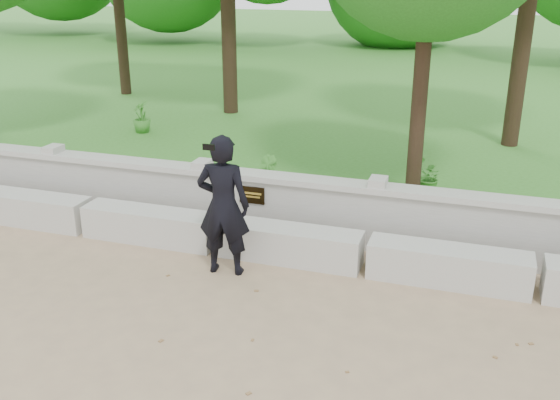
{
  "coord_description": "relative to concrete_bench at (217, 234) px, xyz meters",
  "views": [
    {
      "loc": [
        3.17,
        -5.07,
        3.56
      ],
      "look_at": [
        1.02,
        1.5,
        0.97
      ],
      "focal_mm": 40.0,
      "sensor_mm": 36.0,
      "label": 1
    }
  ],
  "objects": [
    {
      "name": "parapet_wall",
      "position": [
        0.0,
        0.7,
        0.24
      ],
      "size": [
        12.5,
        0.35,
        0.9
      ],
      "color": "#AEACA5",
      "rests_on": "ground"
    },
    {
      "name": "man_main",
      "position": [
        0.35,
        -0.55,
        0.65
      ],
      "size": [
        0.69,
        0.62,
        1.76
      ],
      "color": "black",
      "rests_on": "ground"
    },
    {
      "name": "shrub_b",
      "position": [
        0.22,
        1.4,
        0.37
      ],
      "size": [
        0.47,
        0.48,
        0.68
      ],
      "primitive_type": "imported",
      "rotation": [
        0.0,
        0.0,
        2.26
      ],
      "color": "#3D842D",
      "rests_on": "lawn"
    },
    {
      "name": "shrub_d",
      "position": [
        -3.67,
        4.47,
        0.37
      ],
      "size": [
        0.52,
        0.51,
        0.69
      ],
      "primitive_type": "imported",
      "rotation": [
        0.0,
        0.0,
        5.57
      ],
      "color": "#3D842D",
      "rests_on": "lawn"
    },
    {
      "name": "shrub_c",
      "position": [
        2.5,
        2.43,
        0.29
      ],
      "size": [
        0.63,
        0.63,
        0.53
      ],
      "primitive_type": "imported",
      "rotation": [
        0.0,
        0.0,
        3.92
      ],
      "color": "#3D842D",
      "rests_on": "lawn"
    },
    {
      "name": "ground",
      "position": [
        -0.0,
        -1.9,
        -0.22
      ],
      "size": [
        80.0,
        80.0,
        0.0
      ],
      "primitive_type": "plane",
      "color": "tan",
      "rests_on": "ground"
    },
    {
      "name": "lawn",
      "position": [
        -0.0,
        12.1,
        -0.1
      ],
      "size": [
        40.0,
        22.0,
        0.25
      ],
      "primitive_type": "cube",
      "color": "#377424",
      "rests_on": "ground"
    },
    {
      "name": "concrete_bench",
      "position": [
        0.0,
        0.0,
        0.0
      ],
      "size": [
        11.9,
        0.45,
        0.45
      ],
      "color": "#BAB7AF",
      "rests_on": "ground"
    }
  ]
}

